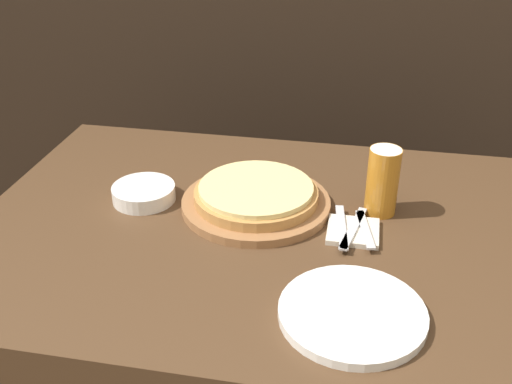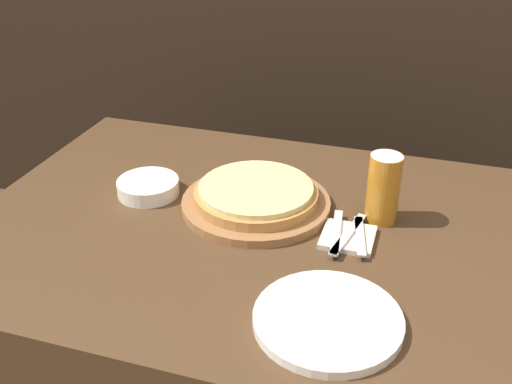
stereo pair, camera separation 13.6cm
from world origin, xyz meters
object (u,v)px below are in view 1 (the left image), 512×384
(fork, at_px, (342,227))
(spoon, at_px, (365,229))
(beer_glass, at_px, (383,179))
(dinner_plate, at_px, (352,313))
(dinner_knife, at_px, (353,228))
(pizza_on_board, at_px, (256,198))
(side_bowl, at_px, (144,193))

(fork, distance_m, spoon, 0.05)
(beer_glass, xyz_separation_m, fork, (-0.08, -0.10, -0.07))
(beer_glass, distance_m, dinner_plate, 0.38)
(beer_glass, bearing_deg, spoon, -105.79)
(beer_glass, bearing_deg, dinner_knife, -117.61)
(pizza_on_board, distance_m, beer_glass, 0.29)
(beer_glass, height_order, dinner_knife, beer_glass)
(dinner_plate, distance_m, fork, 0.27)
(pizza_on_board, height_order, beer_glass, beer_glass)
(fork, distance_m, dinner_knife, 0.02)
(fork, bearing_deg, side_bowl, 173.16)
(pizza_on_board, distance_m, spoon, 0.26)
(beer_glass, relative_size, spoon, 1.06)
(dinner_plate, height_order, side_bowl, side_bowl)
(beer_glass, xyz_separation_m, side_bowl, (-0.55, -0.05, -0.07))
(side_bowl, bearing_deg, fork, -6.84)
(pizza_on_board, height_order, fork, pizza_on_board)
(spoon, bearing_deg, dinner_knife, 180.00)
(beer_glass, distance_m, side_bowl, 0.55)
(dinner_plate, distance_m, dinner_knife, 0.27)
(dinner_knife, distance_m, spoon, 0.02)
(pizza_on_board, distance_m, fork, 0.21)
(dinner_plate, height_order, dinner_knife, dinner_plate)
(side_bowl, height_order, fork, side_bowl)
(dinner_plate, distance_m, spoon, 0.27)
(fork, bearing_deg, beer_glass, 52.65)
(dinner_knife, bearing_deg, side_bowl, 173.50)
(dinner_knife, bearing_deg, dinner_plate, -87.60)
(beer_glass, height_order, spoon, beer_glass)
(side_bowl, relative_size, dinner_knife, 0.85)
(pizza_on_board, xyz_separation_m, dinner_plate, (0.24, -0.34, -0.02))
(side_bowl, height_order, spoon, side_bowl)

